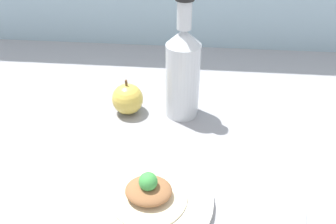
{
  "coord_description": "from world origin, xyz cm",
  "views": [
    {
      "loc": [
        4.45,
        -51.95,
        46.33
      ],
      "look_at": [
        -0.38,
        -0.95,
        9.92
      ],
      "focal_mm": 35.0,
      "sensor_mm": 36.0,
      "label": 1
    }
  ],
  "objects": [
    {
      "name": "cider_bottle",
      "position": [
        1.63,
        12.94,
        11.43
      ],
      "size": [
        7.74,
        7.74,
        28.34
      ],
      "color": "silver",
      "rests_on": "ground_plane"
    },
    {
      "name": "ground_plane",
      "position": [
        0.0,
        0.0,
        -2.0
      ],
      "size": [
        180.0,
        110.0,
        4.0
      ],
      "primitive_type": "cube",
      "color": "gray"
    },
    {
      "name": "plate",
      "position": [
        -2.38,
        -14.83,
        0.98
      ],
      "size": [
        22.38,
        22.38,
        1.84
      ],
      "color": "silver",
      "rests_on": "ground_plane"
    },
    {
      "name": "plated_food",
      "position": [
        -2.38,
        -14.83,
        3.07
      ],
      "size": [
        13.38,
        13.38,
        5.5
      ],
      "color": "beige",
      "rests_on": "plate"
    },
    {
      "name": "apple",
      "position": [
        -11.3,
        12.18,
        3.73
      ],
      "size": [
        7.45,
        7.45,
        8.87
      ],
      "color": "gold",
      "rests_on": "ground_plane"
    },
    {
      "name": "napkin",
      "position": [
        18.06,
        -13.47,
        0.4
      ],
      "size": [
        15.92,
        16.2,
        0.8
      ],
      "color": "#B7BCC6",
      "rests_on": "ground_plane"
    }
  ]
}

